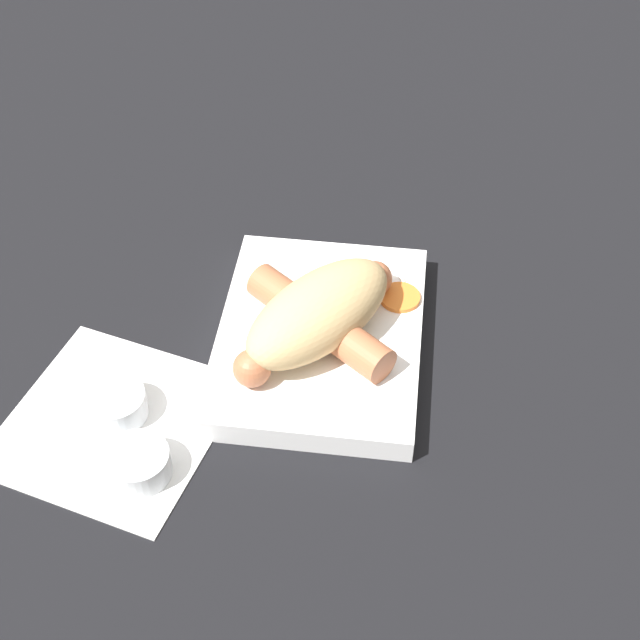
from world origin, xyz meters
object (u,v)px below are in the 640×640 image
food_tray (320,338)px  sausage (316,321)px  condiment_cup_near (117,406)px  bread_roll (319,312)px  condiment_cup_far (139,465)px

food_tray → sausage: (-0.01, 0.00, 0.03)m
condiment_cup_near → bread_roll: bearing=-60.6°
food_tray → bread_roll: bread_roll is taller
sausage → condiment_cup_near: (-0.08, 0.14, -0.03)m
food_tray → condiment_cup_near: bearing=121.7°
sausage → condiment_cup_near: size_ratio=2.98×
condiment_cup_far → bread_roll: bearing=-40.6°
food_tray → condiment_cup_near: condiment_cup_near is taller
condiment_cup_far → condiment_cup_near: bearing=31.7°
sausage → condiment_cup_far: 0.18m
bread_roll → sausage: bearing=53.5°
bread_roll → condiment_cup_far: bread_roll is taller
condiment_cup_near → sausage: bearing=-59.8°
food_tray → sausage: bearing=161.2°
bread_roll → condiment_cup_far: (-0.13, 0.12, -0.04)m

